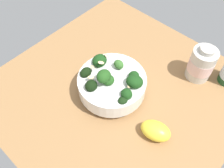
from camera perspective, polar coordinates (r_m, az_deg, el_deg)
ground_plane at (r=74.40cm, az=1.38°, el=-2.37°), size 67.11×67.11×4.51cm
bowl_of_broccoli at (r=68.36cm, az=-0.03°, el=0.24°), size 19.14×19.14×11.51cm
lemon_wedge at (r=64.42cm, az=10.13°, el=-10.67°), size 7.31×9.07×4.30cm
bottle_short at (r=76.47cm, az=20.11°, el=4.45°), size 7.41×7.41×11.63cm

